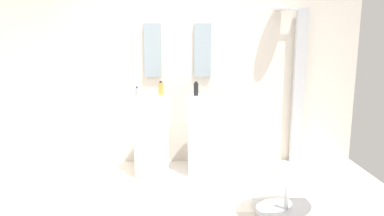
# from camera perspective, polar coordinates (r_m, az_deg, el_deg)

# --- Properties ---
(rear_partition) EXTENTS (4.80, 0.10, 2.60)m
(rear_partition) POSITION_cam_1_polar(r_m,az_deg,el_deg) (4.87, -2.25, 6.52)
(rear_partition) COLOR beige
(rear_partition) RESTS_ON ground_plane
(pedestal_sink_left) EXTENTS (0.47, 0.47, 1.07)m
(pedestal_sink_left) POSITION_cam_1_polar(r_m,az_deg,el_deg) (4.55, -6.30, -3.79)
(pedestal_sink_left) COLOR white
(pedestal_sink_left) RESTS_ON ground_plane
(pedestal_sink_right) EXTENTS (0.47, 0.47, 1.07)m
(pedestal_sink_right) POSITION_cam_1_polar(r_m,az_deg,el_deg) (4.55, 1.92, -3.74)
(pedestal_sink_right) COLOR white
(pedestal_sink_right) RESTS_ON ground_plane
(vanity_mirror_left) EXTENTS (0.22, 0.03, 0.69)m
(vanity_mirror_left) POSITION_cam_1_polar(r_m,az_deg,el_deg) (4.80, -6.21, 8.99)
(vanity_mirror_left) COLOR #8C9EA8
(vanity_mirror_right) EXTENTS (0.22, 0.03, 0.69)m
(vanity_mirror_right) POSITION_cam_1_polar(r_m,az_deg,el_deg) (4.80, 1.66, 9.05)
(vanity_mirror_right) COLOR #8C9EA8
(shower_column) EXTENTS (0.49, 0.24, 2.05)m
(shower_column) POSITION_cam_1_polar(r_m,az_deg,el_deg) (5.02, 16.21, 3.70)
(shower_column) COLOR #B7BABF
(shower_column) RESTS_ON ground_plane
(lounge_chair) EXTENTS (1.04, 1.05, 0.65)m
(lounge_chair) POSITION_cam_1_polar(r_m,az_deg,el_deg) (3.62, 14.71, -10.97)
(lounge_chair) COLOR #B7BABF
(lounge_chair) RESTS_ON ground_plane
(soap_bottle_amber) EXTENTS (0.06, 0.06, 0.18)m
(soap_bottle_amber) POSITION_cam_1_polar(r_m,az_deg,el_deg) (4.54, -4.92, 3.05)
(soap_bottle_amber) COLOR #C68C38
(soap_bottle_amber) RESTS_ON pedestal_sink_left
(soap_bottle_black) EXTENTS (0.06, 0.06, 0.17)m
(soap_bottle_black) POSITION_cam_1_polar(r_m,az_deg,el_deg) (4.49, 0.64, 2.98)
(soap_bottle_black) COLOR black
(soap_bottle_black) RESTS_ON pedestal_sink_right
(soap_bottle_grey) EXTENTS (0.04, 0.04, 0.13)m
(soap_bottle_grey) POSITION_cam_1_polar(r_m,az_deg,el_deg) (4.41, -8.63, 2.43)
(soap_bottle_grey) COLOR #99999E
(soap_bottle_grey) RESTS_ON pedestal_sink_left
(soap_bottle_green) EXTENTS (0.04, 0.04, 0.12)m
(soap_bottle_green) POSITION_cam_1_polar(r_m,az_deg,el_deg) (4.52, 0.62, 2.73)
(soap_bottle_green) COLOR #59996B
(soap_bottle_green) RESTS_ON pedestal_sink_right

